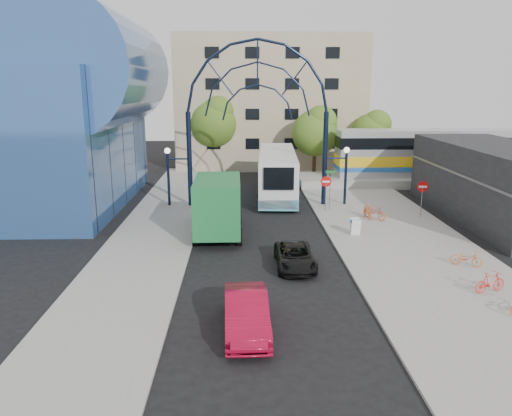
{
  "coord_description": "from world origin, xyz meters",
  "views": [
    {
      "loc": [
        -1.24,
        -22.53,
        8.84
      ],
      "look_at": [
        -0.36,
        6.0,
        1.81
      ],
      "focal_mm": 35.0,
      "sensor_mm": 36.0,
      "label": 1
    }
  ],
  "objects_px": {
    "green_truck": "(218,205)",
    "bike_near_b": "(368,211)",
    "gateway_arch": "(258,90)",
    "sandwich_board": "(355,225)",
    "tree_north_b": "(215,121)",
    "bike_far_b": "(490,282)",
    "street_name_sign": "(330,181)",
    "stop_sign": "(326,185)",
    "city_bus": "(277,173)",
    "tree_north_c": "(372,132)",
    "do_not_enter_sign": "(422,190)",
    "black_suv": "(295,257)",
    "bike_far_a": "(466,258)",
    "bike_near_a": "(374,212)",
    "tree_north_a": "(316,130)",
    "train_car": "(474,153)",
    "red_sedan": "(246,313)"
  },
  "relations": [
    {
      "from": "tree_north_a",
      "to": "tree_north_c",
      "type": "height_order",
      "value": "tree_north_a"
    },
    {
      "from": "gateway_arch",
      "to": "sandwich_board",
      "type": "relative_size",
      "value": 13.8
    },
    {
      "from": "stop_sign",
      "to": "train_car",
      "type": "relative_size",
      "value": 0.1
    },
    {
      "from": "street_name_sign",
      "to": "train_car",
      "type": "bearing_deg",
      "value": 32.42
    },
    {
      "from": "tree_north_b",
      "to": "tree_north_c",
      "type": "relative_size",
      "value": 1.23
    },
    {
      "from": "tree_north_b",
      "to": "green_truck",
      "type": "bearing_deg",
      "value": -86.87
    },
    {
      "from": "green_truck",
      "to": "black_suv",
      "type": "bearing_deg",
      "value": -56.12
    },
    {
      "from": "tree_north_a",
      "to": "green_truck",
      "type": "xyz_separation_m",
      "value": [
        -8.73,
        -19.14,
        -2.81
      ]
    },
    {
      "from": "bike_far_a",
      "to": "green_truck",
      "type": "bearing_deg",
      "value": 88.94
    },
    {
      "from": "tree_north_a",
      "to": "black_suv",
      "type": "bearing_deg",
      "value": -100.62
    },
    {
      "from": "tree_north_a",
      "to": "tree_north_b",
      "type": "bearing_deg",
      "value": 158.2
    },
    {
      "from": "do_not_enter_sign",
      "to": "bike_near_b",
      "type": "relative_size",
      "value": 1.46
    },
    {
      "from": "bike_near_a",
      "to": "tree_north_a",
      "type": "bearing_deg",
      "value": 61.05
    },
    {
      "from": "tree_north_b",
      "to": "bike_far_b",
      "type": "bearing_deg",
      "value": -67.75
    },
    {
      "from": "tree_north_b",
      "to": "bike_far_a",
      "type": "bearing_deg",
      "value": -64.88
    },
    {
      "from": "black_suv",
      "to": "bike_far_a",
      "type": "distance_m",
      "value": 8.5
    },
    {
      "from": "gateway_arch",
      "to": "tree_north_c",
      "type": "relative_size",
      "value": 2.1
    },
    {
      "from": "train_car",
      "to": "tree_north_a",
      "type": "height_order",
      "value": "tree_north_a"
    },
    {
      "from": "street_name_sign",
      "to": "tree_north_b",
      "type": "xyz_separation_m",
      "value": [
        -9.08,
        17.33,
        3.14
      ]
    },
    {
      "from": "bike_near_a",
      "to": "red_sedan",
      "type": "bearing_deg",
      "value": -154.26
    },
    {
      "from": "do_not_enter_sign",
      "to": "tree_north_b",
      "type": "relative_size",
      "value": 0.31
    },
    {
      "from": "do_not_enter_sign",
      "to": "black_suv",
      "type": "bearing_deg",
      "value": -136.42
    },
    {
      "from": "do_not_enter_sign",
      "to": "sandwich_board",
      "type": "distance_m",
      "value": 6.85
    },
    {
      "from": "black_suv",
      "to": "bike_far_a",
      "type": "bearing_deg",
      "value": -2.83
    },
    {
      "from": "green_truck",
      "to": "stop_sign",
      "type": "bearing_deg",
      "value": 34.62
    },
    {
      "from": "sandwich_board",
      "to": "tree_north_b",
      "type": "bearing_deg",
      "value": 111.59
    },
    {
      "from": "tree_north_b",
      "to": "green_truck",
      "type": "distance_m",
      "value": 23.43
    },
    {
      "from": "green_truck",
      "to": "bike_near_b",
      "type": "xyz_separation_m",
      "value": [
        9.92,
        3.06,
        -1.17
      ]
    },
    {
      "from": "street_name_sign",
      "to": "tree_north_c",
      "type": "xyz_separation_m",
      "value": [
        6.92,
        15.33,
        2.15
      ]
    },
    {
      "from": "green_truck",
      "to": "bike_far_a",
      "type": "xyz_separation_m",
      "value": [
        12.53,
        -6.28,
        -1.28
      ]
    },
    {
      "from": "sandwich_board",
      "to": "tree_north_b",
      "type": "distance_m",
      "value": 26.15
    },
    {
      "from": "city_bus",
      "to": "bike_far_a",
      "type": "height_order",
      "value": "city_bus"
    },
    {
      "from": "stop_sign",
      "to": "street_name_sign",
      "type": "bearing_deg",
      "value": 56.36
    },
    {
      "from": "street_name_sign",
      "to": "tree_north_b",
      "type": "bearing_deg",
      "value": 117.65
    },
    {
      "from": "tree_north_a",
      "to": "tree_north_b",
      "type": "xyz_separation_m",
      "value": [
        -10.0,
        4.0,
        0.66
      ]
    },
    {
      "from": "tree_north_b",
      "to": "bike_far_b",
      "type": "height_order",
      "value": "tree_north_b"
    },
    {
      "from": "bike_near_b",
      "to": "bike_far_a",
      "type": "height_order",
      "value": "bike_near_b"
    },
    {
      "from": "tree_north_c",
      "to": "city_bus",
      "type": "relative_size",
      "value": 0.49
    },
    {
      "from": "bike_far_a",
      "to": "do_not_enter_sign",
      "type": "bearing_deg",
      "value": 19.03
    },
    {
      "from": "bike_near_a",
      "to": "bike_far_a",
      "type": "height_order",
      "value": "bike_near_a"
    },
    {
      "from": "city_bus",
      "to": "bike_far_b",
      "type": "distance_m",
      "value": 22.09
    },
    {
      "from": "tree_north_c",
      "to": "city_bus",
      "type": "distance_m",
      "value": 14.61
    },
    {
      "from": "street_name_sign",
      "to": "sandwich_board",
      "type": "xyz_separation_m",
      "value": [
        0.4,
        -6.62,
        -1.39
      ]
    },
    {
      "from": "tree_north_c",
      "to": "bike_far_b",
      "type": "xyz_separation_m",
      "value": [
        -2.63,
        -30.68,
        -3.69
      ]
    },
    {
      "from": "tree_north_b",
      "to": "bike_near_b",
      "type": "distance_m",
      "value": 23.45
    },
    {
      "from": "do_not_enter_sign",
      "to": "green_truck",
      "type": "xyz_separation_m",
      "value": [
        -13.61,
        -3.21,
        -0.18
      ]
    },
    {
      "from": "green_truck",
      "to": "city_bus",
      "type": "bearing_deg",
      "value": 68.02
    },
    {
      "from": "street_name_sign",
      "to": "stop_sign",
      "type": "bearing_deg",
      "value": -123.64
    },
    {
      "from": "stop_sign",
      "to": "black_suv",
      "type": "bearing_deg",
      "value": -106.89
    },
    {
      "from": "bike_near_b",
      "to": "bike_far_a",
      "type": "relative_size",
      "value": 1.11
    }
  ]
}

